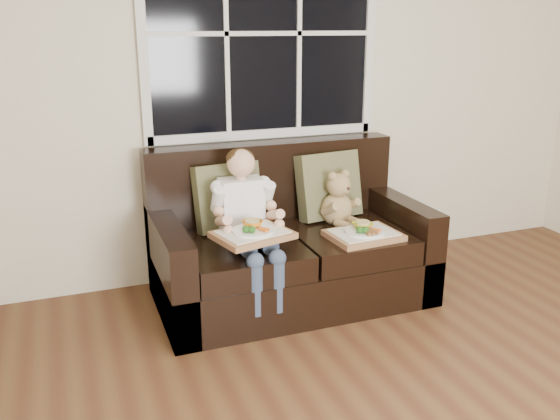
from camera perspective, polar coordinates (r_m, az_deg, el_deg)
name	(u,v)px	position (r m, az deg, el deg)	size (l,w,h in m)	color
window_back	(263,33)	(4.02, -1.66, 16.63)	(1.62, 0.04, 1.37)	black
loveseat	(288,250)	(3.84, 0.76, -3.88)	(1.70, 0.92, 0.96)	black
pillow_left	(228,197)	(3.76, -5.04, 1.26)	(0.44, 0.24, 0.44)	#676941
pillow_right	(329,185)	(4.00, 4.71, 2.37)	(0.47, 0.26, 0.46)	#676941
child	(246,212)	(3.53, -3.26, -0.15)	(0.38, 0.59, 0.85)	white
teddy_bear	(338,202)	(3.88, 5.60, 0.76)	(0.25, 0.30, 0.37)	tan
tray_left	(253,233)	(3.37, -2.65, -2.23)	(0.48, 0.41, 0.09)	#9F6747
tray_right	(364,234)	(3.67, 8.06, -2.27)	(0.45, 0.35, 0.10)	#9F6747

